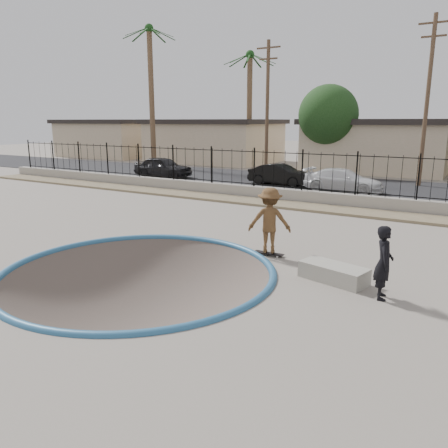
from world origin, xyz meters
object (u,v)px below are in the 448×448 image
at_px(videographer, 384,263).
at_px(concrete_ledge, 334,273).
at_px(skateboard, 269,253).
at_px(car_c, 343,180).
at_px(car_a, 163,167).
at_px(skater, 270,224).
at_px(car_b, 280,175).

distance_m(videographer, concrete_ledge, 1.45).
relative_size(skateboard, car_c, 0.21).
bearing_deg(car_a, skater, -136.22).
bearing_deg(car_b, skateboard, -156.71).
bearing_deg(car_c, skateboard, -171.81).
distance_m(car_b, car_c, 3.99).
xyz_separation_m(skater, car_c, (-1.43, 12.38, -0.29)).
distance_m(concrete_ledge, car_b, 15.98).
xyz_separation_m(skater, car_b, (-5.37, 13.00, -0.27)).
height_order(skater, car_c, skater).
bearing_deg(videographer, car_c, 5.23).
bearing_deg(car_a, skateboard, -136.22).
bearing_deg(skateboard, car_c, 95.03).
distance_m(skateboard, concrete_ledge, 2.46).
relative_size(concrete_ledge, car_c, 0.38).
xyz_separation_m(concrete_ledge, car_b, (-7.59, 14.05, 0.46)).
bearing_deg(skater, car_b, -89.61).
height_order(skater, concrete_ledge, skater).
bearing_deg(skateboard, videographer, -25.99).
relative_size(skater, concrete_ledge, 1.17).
height_order(skateboard, concrete_ledge, concrete_ledge).
xyz_separation_m(videographer, car_c, (-4.86, 13.93, -0.16)).
height_order(skateboard, videographer, videographer).
bearing_deg(skateboard, skater, -136.58).
bearing_deg(concrete_ledge, videographer, -22.28).
relative_size(skater, car_b, 0.49).
xyz_separation_m(skateboard, car_a, (-13.77, 12.40, 0.66)).
bearing_deg(skater, concrete_ledge, 132.38).
bearing_deg(car_a, concrete_ledge, -134.31).
relative_size(videographer, car_c, 0.38).
xyz_separation_m(concrete_ledge, car_c, (-3.65, 13.44, 0.45)).
relative_size(concrete_ledge, car_b, 0.42).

